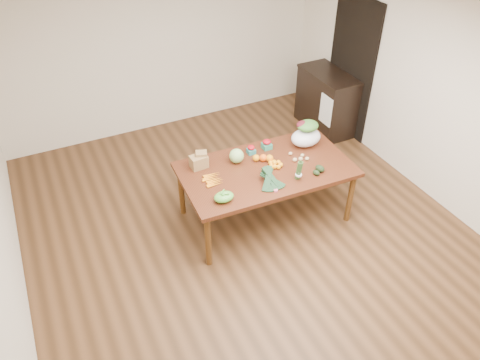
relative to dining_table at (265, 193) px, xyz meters
name	(u,v)px	position (x,y,z in m)	size (l,w,h in m)	color
floor	(251,238)	(-0.33, -0.27, -0.38)	(6.00, 6.00, 0.00)	brown
ceiling	(255,8)	(-0.33, -0.27, 2.33)	(5.00, 6.00, 0.02)	white
room_walls	(253,143)	(-0.33, -0.27, 0.97)	(5.02, 6.02, 2.70)	white
dining_table	(265,193)	(0.00, 0.00, 0.00)	(1.99, 1.10, 0.75)	#532513
doorway_dark	(351,67)	(2.15, 1.33, 0.68)	(0.02, 1.00, 2.10)	black
cabinet	(326,101)	(1.89, 1.48, 0.10)	(0.52, 1.02, 0.94)	black
dish_towel	(326,110)	(1.63, 1.13, 0.18)	(0.02, 0.28, 0.45)	white
paper_bag	(199,161)	(-0.70, 0.36, 0.47)	(0.26, 0.22, 0.18)	olive
cabbage	(237,156)	(-0.26, 0.26, 0.46)	(0.17, 0.17, 0.17)	#9BD67B
strawberry_basket_a	(251,150)	(-0.02, 0.34, 0.42)	(0.09, 0.09, 0.09)	red
strawberry_basket_b	(267,145)	(0.20, 0.35, 0.42)	(0.11, 0.11, 0.10)	red
orange_a	(256,158)	(-0.04, 0.17, 0.42)	(0.08, 0.08, 0.08)	#F39F0E
orange_b	(263,158)	(0.03, 0.14, 0.42)	(0.09, 0.09, 0.09)	orange
orange_c	(270,158)	(0.10, 0.10, 0.42)	(0.09, 0.09, 0.09)	orange
mandarin_cluster	(275,164)	(0.10, -0.03, 0.42)	(0.18, 0.18, 0.09)	orange
carrots	(213,179)	(-0.65, 0.05, 0.39)	(0.22, 0.24, 0.03)	orange
snap_pea_bag	(224,197)	(-0.69, -0.32, 0.42)	(0.22, 0.16, 0.10)	#59AE3A
kale_bunch	(272,180)	(-0.11, -0.33, 0.45)	(0.32, 0.40, 0.16)	#152F1E
asparagus_bundle	(299,170)	(0.22, -0.35, 0.50)	(0.08, 0.08, 0.25)	#407837
potato_a	(295,160)	(0.37, -0.04, 0.40)	(0.06, 0.05, 0.05)	#D9B17D
potato_b	(301,159)	(0.44, -0.05, 0.40)	(0.05, 0.05, 0.05)	#CEB876
potato_c	(302,155)	(0.50, 0.01, 0.40)	(0.05, 0.04, 0.04)	tan
potato_d	(290,154)	(0.39, 0.10, 0.40)	(0.05, 0.04, 0.04)	tan
potato_e	(307,159)	(0.51, -0.08, 0.40)	(0.05, 0.05, 0.04)	#D6C87B
avocado_a	(316,173)	(0.45, -0.37, 0.41)	(0.06, 0.09, 0.06)	black
avocado_b	(320,169)	(0.52, -0.33, 0.42)	(0.08, 0.12, 0.08)	black
salad_bag	(306,135)	(0.67, 0.21, 0.52)	(0.39, 0.29, 0.30)	white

